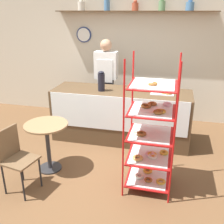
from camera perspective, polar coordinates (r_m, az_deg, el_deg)
ground_plane at (r=4.05m, az=-1.26°, el=-12.44°), size 14.00×14.00×0.00m
back_wall at (r=5.68m, az=4.65°, el=12.34°), size 10.00×0.30×2.70m
display_counter at (r=4.74m, az=1.94°, el=-0.75°), size 2.43×0.74×0.94m
pastry_rack at (r=3.38m, az=8.35°, el=-4.82°), size 0.61×0.62×1.77m
person_worker at (r=5.24m, az=-1.27°, el=7.05°), size 0.44×0.23×1.74m
cafe_table at (r=3.92m, az=-13.95°, el=-5.09°), size 0.62×0.62×0.74m
cafe_chair at (r=3.62m, az=-20.51°, el=-8.49°), size 0.45×0.45×0.87m
coffee_carafe at (r=4.53m, az=-2.34°, el=6.71°), size 0.12×0.12×0.35m
donut_tray_counter at (r=4.52m, az=11.16°, el=4.28°), size 0.39×0.36×0.05m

